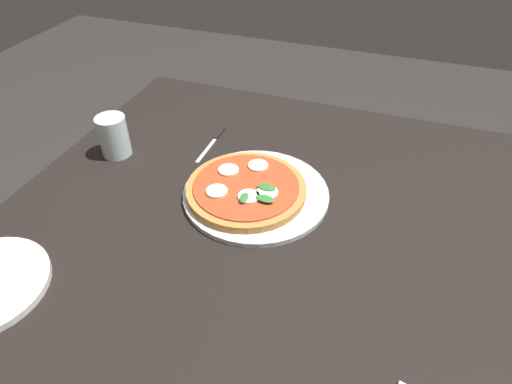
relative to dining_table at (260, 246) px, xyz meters
name	(u,v)px	position (x,y,z in m)	size (l,w,h in m)	color
ground_plane	(259,383)	(0.00, 0.00, -0.66)	(6.00, 6.00, 0.00)	#2D2B28
dining_table	(260,246)	(0.00, 0.00, 0.00)	(1.12, 1.08, 0.77)	black
serving_tray	(256,193)	(-0.03, 0.05, 0.11)	(0.33, 0.33, 0.01)	silver
pizza	(246,189)	(-0.05, 0.04, 0.13)	(0.27, 0.27, 0.03)	#C6843F
knife	(214,140)	(-0.21, 0.23, 0.11)	(0.01, 0.17, 0.01)	black
glass_cup	(114,136)	(-0.43, 0.09, 0.16)	(0.08, 0.08, 0.11)	silver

